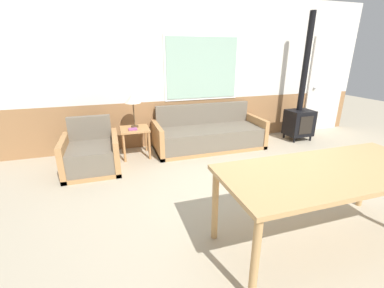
% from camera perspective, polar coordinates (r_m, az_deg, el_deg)
% --- Properties ---
extents(ground_plane, '(16.00, 16.00, 0.00)m').
position_cam_1_polar(ground_plane, '(3.21, 18.52, -13.71)').
color(ground_plane, '#B2A58C').
extents(wall_back, '(7.20, 0.09, 2.70)m').
position_cam_1_polar(wall_back, '(5.05, 2.23, 15.57)').
color(wall_back, '#996B42').
rests_on(wall_back, ground_plane).
extents(couch, '(2.03, 0.81, 0.79)m').
position_cam_1_polar(couch, '(4.83, 3.78, 1.88)').
color(couch, '#B27F4C').
rests_on(couch, ground_plane).
extents(armchair, '(0.80, 0.81, 0.77)m').
position_cam_1_polar(armchair, '(4.18, -21.41, -2.36)').
color(armchair, '#B27F4C').
rests_on(armchair, ground_plane).
extents(side_table, '(0.47, 0.47, 0.51)m').
position_cam_1_polar(side_table, '(4.48, -12.56, 2.30)').
color(side_table, '#B27F4C').
rests_on(side_table, ground_plane).
extents(table_lamp, '(0.26, 0.26, 0.56)m').
position_cam_1_polar(table_lamp, '(4.43, -13.03, 9.60)').
color(table_lamp, '#4C3823').
rests_on(table_lamp, side_table).
extents(book_stack, '(0.14, 0.11, 0.02)m').
position_cam_1_polar(book_stack, '(4.36, -13.02, 3.24)').
color(book_stack, '#994C84').
rests_on(book_stack, side_table).
extents(dining_table, '(1.98, 0.83, 0.76)m').
position_cam_1_polar(dining_table, '(2.56, 28.38, -6.39)').
color(dining_table, tan).
rests_on(dining_table, ground_plane).
extents(wood_stove, '(0.50, 0.42, 2.43)m').
position_cam_1_polar(wood_stove, '(5.68, 22.89, 6.39)').
color(wood_stove, black).
rests_on(wood_stove, ground_plane).
extents(entry_door, '(0.94, 0.09, 2.03)m').
position_cam_1_polar(entry_door, '(6.64, 27.56, 11.47)').
color(entry_door, silver).
rests_on(entry_door, ground_plane).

